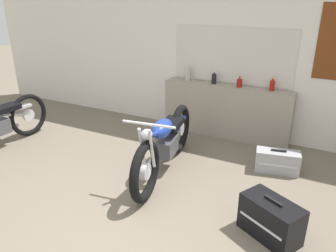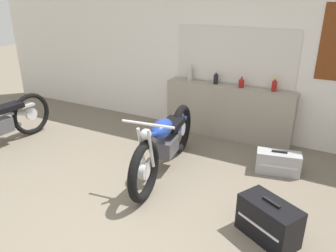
{
  "view_description": "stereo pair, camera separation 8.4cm",
  "coord_description": "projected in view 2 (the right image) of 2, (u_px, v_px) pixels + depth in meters",
  "views": [
    {
      "loc": [
        1.61,
        -2.14,
        2.29
      ],
      "look_at": [
        -0.12,
        1.32,
        0.7
      ],
      "focal_mm": 35.0,
      "sensor_mm": 36.0,
      "label": 1
    },
    {
      "loc": [
        1.69,
        -2.1,
        2.29
      ],
      "look_at": [
        -0.12,
        1.32,
        0.7
      ],
      "focal_mm": 35.0,
      "sensor_mm": 36.0,
      "label": 2
    }
  ],
  "objects": [
    {
      "name": "ground_plane",
      "position": [
        118.0,
        235.0,
        3.32
      ],
      "size": [
        24.0,
        24.0,
        0.0
      ],
      "primitive_type": "plane",
      "color": "#706656"
    },
    {
      "name": "wall_back",
      "position": [
        226.0,
        51.0,
        5.27
      ],
      "size": [
        10.0,
        0.07,
        2.8
      ],
      "color": "silver",
      "rests_on": "ground_plane"
    },
    {
      "name": "sill_counter",
      "position": [
        227.0,
        112.0,
        5.43
      ],
      "size": [
        2.12,
        0.28,
        0.88
      ],
      "color": "gray",
      "rests_on": "ground_plane"
    },
    {
      "name": "bottle_leftmost",
      "position": [
        190.0,
        73.0,
        5.55
      ],
      "size": [
        0.09,
        0.09,
        0.29
      ],
      "color": "#B7B2A8",
      "rests_on": "sill_counter"
    },
    {
      "name": "bottle_left_center",
      "position": [
        216.0,
        78.0,
        5.35
      ],
      "size": [
        0.08,
        0.08,
        0.21
      ],
      "color": "black",
      "rests_on": "sill_counter"
    },
    {
      "name": "bottle_center",
      "position": [
        241.0,
        83.0,
        5.16
      ],
      "size": [
        0.08,
        0.08,
        0.17
      ],
      "color": "maroon",
      "rests_on": "sill_counter"
    },
    {
      "name": "bottle_right_center",
      "position": [
        274.0,
        85.0,
        4.96
      ],
      "size": [
        0.08,
        0.08,
        0.21
      ],
      "color": "maroon",
      "rests_on": "sill_counter"
    },
    {
      "name": "motorcycle_blue",
      "position": [
        165.0,
        143.0,
        4.34
      ],
      "size": [
        0.64,
        2.08,
        0.92
      ],
      "color": "black",
      "rests_on": "ground_plane"
    },
    {
      "name": "hard_case_black",
      "position": [
        269.0,
        220.0,
        3.22
      ],
      "size": [
        0.67,
        0.56,
        0.43
      ],
      "color": "black",
      "rests_on": "ground_plane"
    },
    {
      "name": "hard_case_silver",
      "position": [
        278.0,
        163.0,
        4.42
      ],
      "size": [
        0.61,
        0.34,
        0.33
      ],
      "color": "#9E9EA3",
      "rests_on": "ground_plane"
    }
  ]
}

